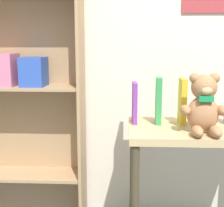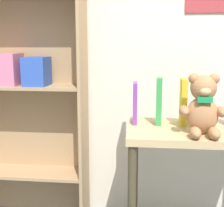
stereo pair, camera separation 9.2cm
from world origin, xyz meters
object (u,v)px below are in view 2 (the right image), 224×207
object	(u,v)px
book_standing_green	(159,101)
display_table	(196,149)
book_standing_yellow	(183,102)
book_standing_teal	(207,104)
bookshelf_side	(26,71)
book_standing_purple	(135,103)
teddy_bear	(203,107)

from	to	relation	value
book_standing_green	display_table	bearing A→B (deg)	-18.98
display_table	book_standing_yellow	size ratio (longest dim) A/B	2.86
book_standing_green	book_standing_teal	world-z (taller)	book_standing_green
bookshelf_side	book_standing_purple	bearing A→B (deg)	-13.40
display_table	book_standing_teal	xyz separation A→B (m)	(0.06, 0.10, 0.22)
bookshelf_side	display_table	bearing A→B (deg)	-14.03
display_table	bookshelf_side	bearing A→B (deg)	165.97
bookshelf_side	teddy_bear	distance (m)	1.04
book_standing_purple	bookshelf_side	bearing A→B (deg)	163.98
display_table	book_standing_green	distance (m)	0.31
teddy_bear	book_standing_teal	world-z (taller)	teddy_bear
book_standing_green	book_standing_yellow	world-z (taller)	book_standing_green
bookshelf_side	book_standing_teal	world-z (taller)	bookshelf_side
bookshelf_side	teddy_bear	bearing A→B (deg)	-19.47
book_standing_purple	book_standing_teal	distance (m)	0.38
bookshelf_side	book_standing_purple	world-z (taller)	bookshelf_side
bookshelf_side	book_standing_yellow	bearing A→B (deg)	-10.50
bookshelf_side	display_table	world-z (taller)	bookshelf_side
book_standing_purple	book_standing_green	size ratio (longest dim) A/B	0.89
display_table	book_standing_yellow	world-z (taller)	book_standing_yellow
teddy_bear	book_standing_yellow	world-z (taller)	teddy_bear
book_standing_green	book_standing_teal	distance (m)	0.25
book_standing_teal	teddy_bear	bearing A→B (deg)	-105.17
book_standing_green	book_standing_purple	bearing A→B (deg)	177.51
book_standing_green	book_standing_yellow	distance (m)	0.13
teddy_bear	book_standing_teal	size ratio (longest dim) A/B	1.29
book_standing_purple	book_standing_yellow	bearing A→B (deg)	-5.38
bookshelf_side	display_table	distance (m)	1.06
display_table	book_standing_teal	bearing A→B (deg)	56.50
book_standing_purple	book_standing_yellow	size ratio (longest dim) A/B	0.90
book_standing_yellow	book_standing_teal	xyz separation A→B (m)	(0.13, 0.02, -0.01)
bookshelf_side	book_standing_purple	xyz separation A→B (m)	(0.65, -0.16, -0.15)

